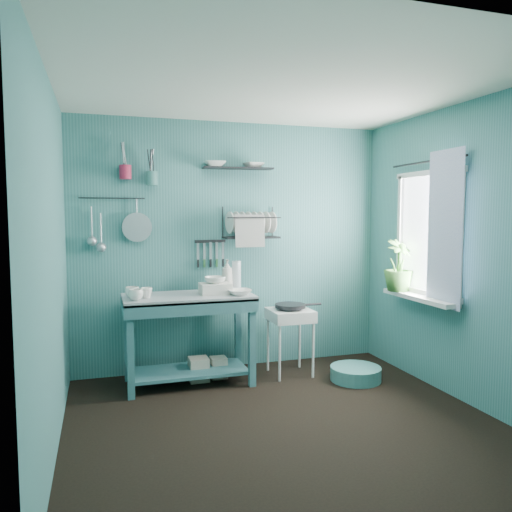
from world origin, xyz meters
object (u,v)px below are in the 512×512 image
object	(u,v)px
mug_mid	(147,293)
frying_pan	(290,306)
floor_basin	(356,374)
storage_tin_large	(199,369)
utensil_cup_magenta	(125,172)
potted_plant	(399,265)
work_counter	(189,339)
mug_left	(136,295)
water_bottle	(236,275)
utensil_cup_teal	(152,178)
colander	(137,227)
dish_rack	(251,222)
hotplate_stand	(290,342)
wash_tub	(215,289)
storage_tin_small	(219,367)
mug_right	(132,292)
soap_bottle	(227,275)

from	to	relation	value
mug_mid	frying_pan	world-z (taller)	mug_mid
floor_basin	storage_tin_large	bearing A→B (deg)	162.96
utensil_cup_magenta	potted_plant	distance (m)	2.76
work_counter	utensil_cup_magenta	world-z (taller)	utensil_cup_magenta
mug_left	water_bottle	distance (m)	1.07
utensil_cup_teal	colander	world-z (taller)	utensil_cup_teal
mug_mid	frying_pan	distance (m)	1.39
work_counter	storage_tin_large	distance (m)	0.33
dish_rack	hotplate_stand	bearing A→B (deg)	-37.81
dish_rack	utensil_cup_magenta	world-z (taller)	utensil_cup_magenta
potted_plant	floor_basin	size ratio (longest dim) A/B	1.05
utensil_cup_magenta	potted_plant	bearing A→B (deg)	-14.94
utensil_cup_magenta	storage_tin_large	xyz separation A→B (m)	(0.62, -0.28, -1.86)
potted_plant	storage_tin_large	distance (m)	2.17
hotplate_stand	potted_plant	distance (m)	1.30
mug_mid	hotplate_stand	distance (m)	1.49
wash_tub	storage_tin_large	size ratio (longest dim) A/B	1.27
hotplate_stand	storage_tin_small	xyz separation A→B (m)	(-0.70, 0.10, -0.22)
frying_pan	hotplate_stand	bearing A→B (deg)	0.00
work_counter	potted_plant	size ratio (longest dim) A/B	2.35
mug_left	colander	distance (m)	0.78
mug_mid	mug_left	bearing A→B (deg)	-135.00
utensil_cup_teal	storage_tin_small	xyz separation A→B (m)	(0.58, -0.25, -1.82)
storage_tin_large	dish_rack	bearing A→B (deg)	21.61
work_counter	wash_tub	world-z (taller)	wash_tub
mug_left	mug_mid	world-z (taller)	mug_left
mug_right	utensil_cup_teal	world-z (taller)	utensil_cup_teal
mug_right	frying_pan	bearing A→B (deg)	-0.87
mug_left	utensil_cup_teal	distance (m)	1.16
colander	potted_plant	size ratio (longest dim) A/B	0.56
mug_left	soap_bottle	size ratio (longest dim) A/B	0.41
mug_mid	floor_basin	distance (m)	2.10
mug_right	potted_plant	size ratio (longest dim) A/B	0.25
work_counter	storage_tin_large	bearing A→B (deg)	18.69
utensil_cup_magenta	wash_tub	bearing A→B (deg)	-24.66
potted_plant	storage_tin_small	bearing A→B (deg)	166.17
frying_pan	mug_left	bearing A→B (deg)	-174.70
hotplate_stand	utensil_cup_magenta	distance (m)	2.27
water_bottle	storage_tin_large	size ratio (longest dim) A/B	1.27
hotplate_stand	mug_right	bearing A→B (deg)	-178.97
mug_mid	colander	distance (m)	0.71
water_bottle	floor_basin	world-z (taller)	water_bottle
frying_pan	storage_tin_small	bearing A→B (deg)	171.63
work_counter	mug_left	xyz separation A→B (m)	(-0.48, -0.16, 0.47)
colander	work_counter	bearing A→B (deg)	-40.76
wash_tub	water_bottle	xyz separation A→B (m)	(0.27, 0.24, 0.09)
utensil_cup_magenta	hotplate_stand	bearing A→B (deg)	-13.21
wash_tub	frying_pan	bearing A→B (deg)	-0.22
floor_basin	potted_plant	bearing A→B (deg)	5.77
work_counter	colander	distance (m)	1.18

